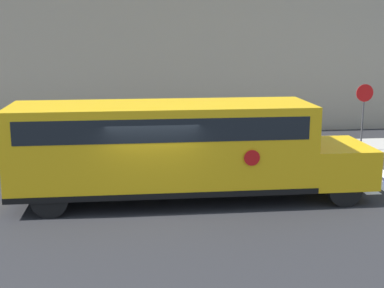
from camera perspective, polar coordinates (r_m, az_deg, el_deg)
ground_plane at (r=15.48m, az=-4.21°, el=-6.71°), size 60.00×60.00×0.00m
sidewalk_strip at (r=21.71m, az=-4.93°, el=-0.99°), size 44.00×3.00×0.15m
building_backdrop at (r=27.64m, az=-5.53°, el=12.22°), size 32.00×4.00×10.11m
school_bus at (r=15.61m, az=-1.78°, el=-0.15°), size 10.51×2.57×2.90m
stop_sign at (r=22.60m, az=17.83°, el=3.65°), size 0.70×0.10×2.85m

